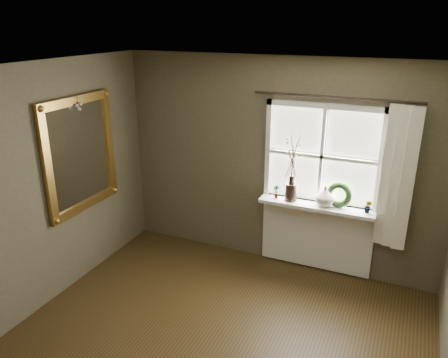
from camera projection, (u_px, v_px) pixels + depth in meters
ceiling at (184, 78)px, 2.96m from camera, size 4.50×4.50×0.00m
wall_back at (278, 164)px, 5.38m from camera, size 4.00×0.10×2.60m
wall_left at (1, 205)px, 4.19m from camera, size 0.10×4.50×2.60m
window_frame at (322, 157)px, 5.05m from camera, size 1.36×0.06×1.24m
window_sill at (316, 206)px, 5.15m from camera, size 1.36×0.26×0.04m
window_apron at (316, 235)px, 5.40m from camera, size 1.36×0.04×0.88m
dark_jug at (291, 192)px, 5.23m from camera, size 0.17×0.17×0.21m
cream_vase at (325, 196)px, 5.07m from camera, size 0.27×0.27×0.24m
wreath at (339, 198)px, 5.05m from camera, size 0.30×0.14×0.31m
potted_plant_left at (276, 192)px, 5.31m from camera, size 0.10×0.08×0.16m
potted_plant_right at (368, 206)px, 4.90m from camera, size 0.10×0.10×0.15m
curtain at (397, 179)px, 4.68m from camera, size 0.36×0.12×1.59m
curtain_rod at (335, 97)px, 4.72m from camera, size 1.84×0.03×0.03m
gilt_mirror at (81, 154)px, 4.98m from camera, size 0.10×1.11×1.33m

